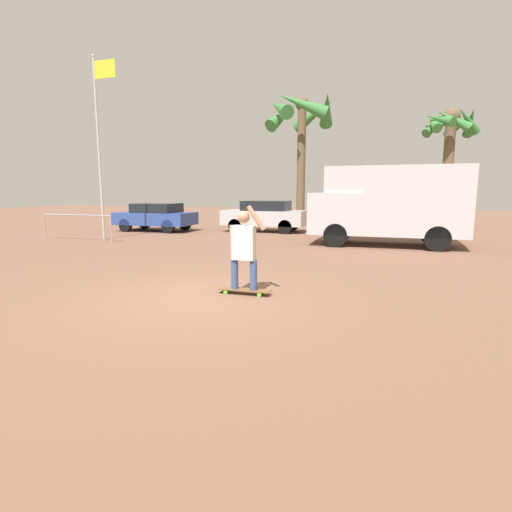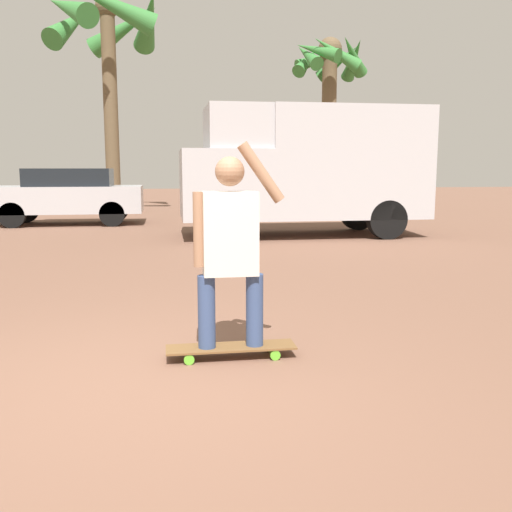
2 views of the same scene
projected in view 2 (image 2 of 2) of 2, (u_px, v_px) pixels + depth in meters
The scene contains 7 objects.
ground_plane at pixel (131, 387), 4.01m from camera, with size 80.00×80.00×0.00m, color brown.
skateboard at pixel (231, 348), 4.63m from camera, with size 1.05×0.26×0.10m.
person_skateboarder at pixel (230, 241), 4.50m from camera, with size 0.73×0.23×1.64m.
camper_van at pixel (306, 166), 12.91m from camera, with size 5.44×2.19×2.86m.
parked_car_silver at pixel (68, 195), 15.56m from camera, with size 4.06×1.71×1.52m.
palm_tree_near_van at pixel (329, 77), 20.90m from camera, with size 2.94×2.93×6.25m.
palm_tree_center_background at pixel (106, 32), 19.36m from camera, with size 4.28×4.35×7.57m.
Camera 2 is at (0.27, -3.92, 1.53)m, focal length 40.00 mm.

